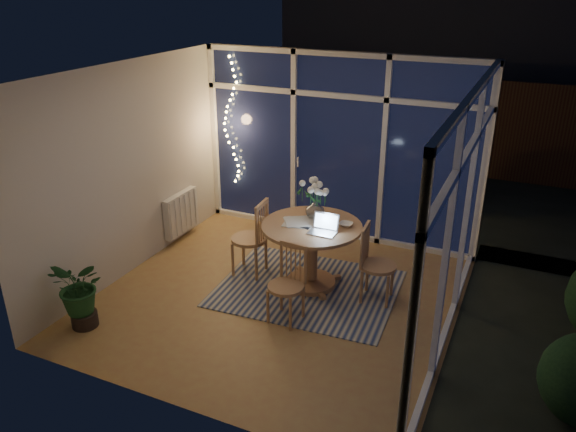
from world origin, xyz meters
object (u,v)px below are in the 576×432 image
Objects in this scene: chair_right at (378,264)px; flower_vase at (315,210)px; dining_table at (311,256)px; chair_front at (286,285)px; laptop at (323,224)px; chair_left at (249,237)px; potted_plant at (81,295)px.

chair_right is 4.49× the size of flower_vase.
chair_front is at bearing -87.17° from dining_table.
chair_right is 0.79m from laptop.
chair_right is (0.82, 0.00, 0.07)m from dining_table.
laptop reaches higher than flower_vase.
chair_left is at bearing -162.29° from flower_vase.
potted_plant is (-2.09, -1.65, -0.54)m from laptop.
laptop is at bearing -56.77° from flower_vase.
laptop is 2.72m from potted_plant.
chair_left reaches higher than potted_plant.
laptop is at bearing 78.69° from chair_left.
potted_plant is at bearing -146.80° from chair_front.
flower_vase is (-0.87, 0.21, 0.44)m from chair_right.
chair_left reaches higher than dining_table.
dining_table is 0.55m from flower_vase.
potted_plant is (-1.89, -1.81, -0.02)m from dining_table.
flower_vase is at bearing 72.32° from chair_right.
dining_table is 0.58m from laptop.
flower_vase reaches higher than dining_table.
flower_vase is (-0.05, 0.21, 0.51)m from dining_table.
chair_front is 1.13m from flower_vase.
dining_table is 3.88× the size of laptop.
chair_front is at bearing 43.56° from chair_left.
chair_right is (1.65, 0.04, -0.03)m from chair_left.
chair_right is 1.06× the size of chair_front.
chair_front reaches higher than potted_plant.
flower_vase reaches higher than chair_left.
flower_vase is at bearing 47.59° from potted_plant.
chair_right is at bearing -13.30° from flower_vase.
potted_plant is at bearing -132.41° from flower_vase.
chair_left is at bearing 87.05° from chair_right.
laptop is 0.45m from flower_vase.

